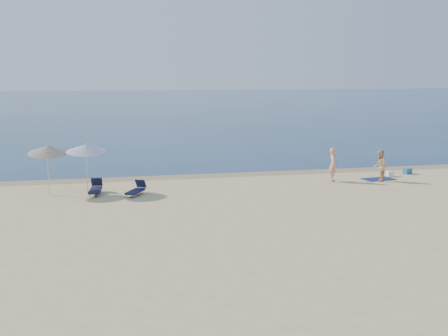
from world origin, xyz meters
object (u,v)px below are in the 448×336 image
(person_right, at_px, (380,166))
(blue_cooler, at_px, (407,171))
(umbrella_near, at_px, (86,148))
(person_left, at_px, (333,165))

(person_right, bearing_deg, blue_cooler, 152.65)
(umbrella_near, bearing_deg, person_right, -6.19)
(person_right, xyz_separation_m, blue_cooler, (2.69, 1.70, -0.69))
(person_right, xyz_separation_m, umbrella_near, (-15.54, 0.25, 1.39))
(person_right, distance_m, umbrella_near, 15.61)
(person_left, bearing_deg, umbrella_near, 106.36)
(blue_cooler, xyz_separation_m, umbrella_near, (-18.23, -1.45, 2.08))
(blue_cooler, bearing_deg, person_left, 174.75)
(person_right, relative_size, blue_cooler, 3.71)
(person_right, height_order, umbrella_near, umbrella_near)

